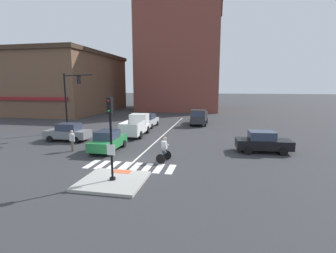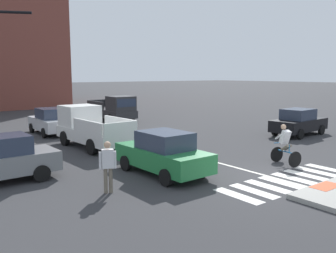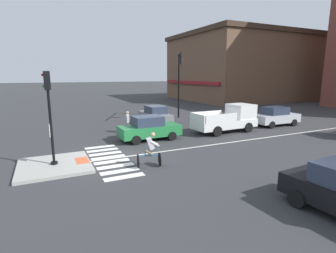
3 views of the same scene
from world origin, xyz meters
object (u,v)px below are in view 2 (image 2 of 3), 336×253
(car_green_westbound_near, at_px, (163,153))
(pickup_truck_white_westbound_far, at_px, (90,128))
(car_black_cross_right, at_px, (299,122))
(pedestrian_at_curb_left, at_px, (108,163))
(cyclist, at_px, (285,144))
(pickup_truck_charcoal_eastbound_distant, at_px, (114,109))
(car_silver_westbound_distant, at_px, (51,121))

(car_green_westbound_near, bearing_deg, pickup_truck_white_westbound_far, 88.63)
(car_black_cross_right, distance_m, pedestrian_at_curb_left, 14.84)
(car_green_westbound_near, height_order, car_black_cross_right, same)
(pedestrian_at_curb_left, bearing_deg, cyclist, -8.95)
(car_black_cross_right, height_order, pickup_truck_charcoal_eastbound_distant, pickup_truck_charcoal_eastbound_distant)
(pickup_truck_white_westbound_far, xyz_separation_m, cyclist, (4.79, -8.48, -0.11))
(pickup_truck_charcoal_eastbound_distant, bearing_deg, car_silver_westbound_distant, -155.13)
(car_green_westbound_near, bearing_deg, car_black_cross_right, 9.30)
(pickup_truck_white_westbound_far, bearing_deg, car_silver_westbound_distant, 92.42)
(car_silver_westbound_distant, bearing_deg, pedestrian_at_curb_left, -101.92)
(car_silver_westbound_distant, bearing_deg, pickup_truck_white_westbound_far, -87.58)
(car_green_westbound_near, height_order, car_silver_westbound_distant, same)
(cyclist, bearing_deg, car_green_westbound_near, 159.09)
(car_silver_westbound_distant, bearing_deg, pickup_truck_charcoal_eastbound_distant, 24.87)
(pedestrian_at_curb_left, bearing_deg, pickup_truck_white_westbound_far, 68.64)
(car_black_cross_right, bearing_deg, pickup_truck_charcoal_eastbound_distant, 114.97)
(pickup_truck_white_westbound_far, height_order, pedestrian_at_curb_left, pickup_truck_white_westbound_far)
(car_green_westbound_near, xyz_separation_m, pickup_truck_charcoal_eastbound_distant, (6.03, 14.59, 0.17))
(car_green_westbound_near, distance_m, pedestrian_at_curb_left, 2.78)
(pickup_truck_charcoal_eastbound_distant, distance_m, pickup_truck_white_westbound_far, 9.92)
(car_silver_westbound_distant, bearing_deg, car_green_westbound_near, -89.71)
(car_black_cross_right, bearing_deg, car_silver_westbound_distant, 140.65)
(car_silver_westbound_distant, xyz_separation_m, pickup_truck_white_westbound_far, (0.22, -5.17, 0.17))
(car_black_cross_right, height_order, cyclist, cyclist)
(car_silver_westbound_distant, bearing_deg, cyclist, -69.87)
(car_silver_westbound_distant, relative_size, pickup_truck_charcoal_eastbound_distant, 0.81)
(car_black_cross_right, xyz_separation_m, cyclist, (-6.97, -3.84, 0.06))
(cyclist, bearing_deg, pickup_truck_charcoal_eastbound_distant, 86.25)
(car_silver_westbound_distant, height_order, cyclist, cyclist)
(car_silver_westbound_distant, height_order, car_black_cross_right, same)
(pickup_truck_charcoal_eastbound_distant, xyz_separation_m, pedestrian_at_curb_left, (-8.71, -15.27, 0.00))
(pickup_truck_charcoal_eastbound_distant, relative_size, cyclist, 3.05)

